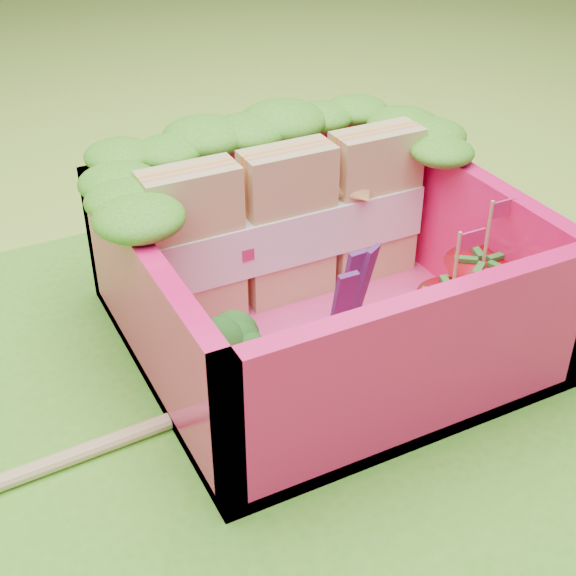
# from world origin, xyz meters

# --- Properties ---
(ground) EXTENTS (14.00, 14.00, 0.00)m
(ground) POSITION_xyz_m (0.00, 0.00, 0.00)
(ground) COLOR #A8D43B
(ground) RESTS_ON ground
(placemat) EXTENTS (2.60, 2.60, 0.03)m
(placemat) POSITION_xyz_m (0.00, 0.00, 0.01)
(placemat) COLOR #56AF27
(placemat) RESTS_ON ground
(bento_floor) EXTENTS (1.30, 1.30, 0.05)m
(bento_floor) POSITION_xyz_m (0.25, 0.14, 0.06)
(bento_floor) COLOR #F73F8E
(bento_floor) RESTS_ON placemat
(bento_box) EXTENTS (1.30, 1.30, 0.55)m
(bento_box) POSITION_xyz_m (0.25, 0.14, 0.31)
(bento_box) COLOR #FF1565
(bento_box) RESTS_ON placemat
(lettuce_ruffle) EXTENTS (1.43, 0.77, 0.11)m
(lettuce_ruffle) POSITION_xyz_m (0.25, 0.59, 0.64)
(lettuce_ruffle) COLOR #268818
(lettuce_ruffle) RESTS_ON bento_box
(sandwich_stack) EXTENTS (1.08, 0.18, 0.60)m
(sandwich_stack) POSITION_xyz_m (0.25, 0.38, 0.37)
(sandwich_stack) COLOR tan
(sandwich_stack) RESTS_ON bento_floor
(broccoli) EXTENTS (0.31, 0.31, 0.26)m
(broccoli) POSITION_xyz_m (-0.20, -0.12, 0.26)
(broccoli) COLOR #569246
(broccoli) RESTS_ON bento_floor
(carrot_sticks) EXTENTS (0.10, 0.09, 0.26)m
(carrot_sticks) POSITION_xyz_m (-0.04, -0.19, 0.21)
(carrot_sticks) COLOR orange
(carrot_sticks) RESTS_ON bento_floor
(purple_wedges) EXTENTS (0.21, 0.14, 0.38)m
(purple_wedges) POSITION_xyz_m (0.29, -0.01, 0.27)
(purple_wedges) COLOR #451854
(purple_wedges) RESTS_ON bento_floor
(strawberry_left) EXTENTS (0.24, 0.24, 0.48)m
(strawberry_left) POSITION_xyz_m (0.56, -0.20, 0.21)
(strawberry_left) COLOR red
(strawberry_left) RESTS_ON bento_floor
(strawberry_right) EXTENTS (0.27, 0.27, 0.51)m
(strawberry_right) POSITION_xyz_m (0.75, -0.13, 0.22)
(strawberry_right) COLOR red
(strawberry_right) RESTS_ON bento_floor
(snap_peas) EXTENTS (0.64, 0.50, 0.05)m
(snap_peas) POSITION_xyz_m (0.64, -0.08, 0.11)
(snap_peas) COLOR green
(snap_peas) RESTS_ON bento_floor
(chopsticks) EXTENTS (2.28, 0.17, 0.04)m
(chopsticks) POSITION_xyz_m (-0.89, -0.09, 0.05)
(chopsticks) COLOR #E1B97B
(chopsticks) RESTS_ON placemat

